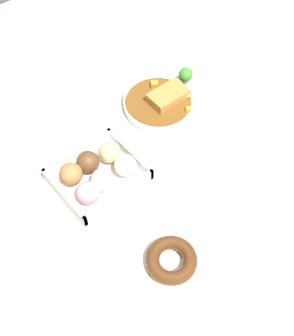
# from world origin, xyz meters

# --- Properties ---
(ground_plane) EXTENTS (1.60, 1.60, 0.00)m
(ground_plane) POSITION_xyz_m (0.00, 0.00, 0.00)
(ground_plane) COLOR #B2A893
(curry_plate) EXTENTS (0.24, 0.24, 0.07)m
(curry_plate) POSITION_xyz_m (-0.08, -0.13, 0.01)
(curry_plate) COLOR white
(curry_plate) RESTS_ON ground_plane
(donut_box) EXTENTS (0.18, 0.16, 0.06)m
(donut_box) POSITION_xyz_m (0.20, -0.05, 0.03)
(donut_box) COLOR white
(donut_box) RESTS_ON ground_plane
(chocolate_ring_donut) EXTENTS (0.15, 0.15, 0.03)m
(chocolate_ring_donut) POSITION_xyz_m (0.20, 0.20, 0.01)
(chocolate_ring_donut) COLOR white
(chocolate_ring_donut) RESTS_ON ground_plane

